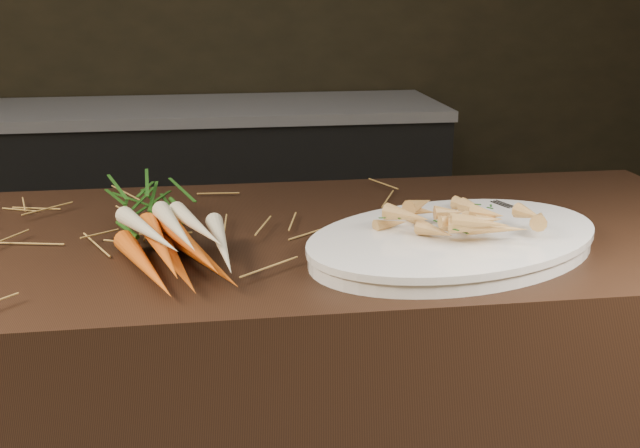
{
  "coord_description": "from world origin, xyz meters",
  "views": [
    {
      "loc": [
        0.27,
        -0.98,
        1.31
      ],
      "look_at": [
        0.43,
        0.15,
        0.96
      ],
      "focal_mm": 45.0,
      "sensor_mm": 36.0,
      "label": 1
    }
  ],
  "objects": [
    {
      "name": "back_counter",
      "position": [
        0.3,
        2.18,
        0.42
      ],
      "size": [
        1.82,
        0.62,
        0.84
      ],
      "color": "black",
      "rests_on": "ground"
    },
    {
      "name": "straw_bedding",
      "position": [
        0.0,
        0.3,
        0.91
      ],
      "size": [
        1.4,
        0.6,
        0.02
      ],
      "primitive_type": null,
      "color": "olive",
      "rests_on": "main_counter"
    },
    {
      "name": "root_veg_bunch",
      "position": [
        0.19,
        0.25,
        0.94
      ],
      "size": [
        0.26,
        0.49,
        0.09
      ],
      "rotation": [
        0.0,
        0.0,
        0.25
      ],
      "color": "#D55004",
      "rests_on": "main_counter"
    },
    {
      "name": "serving_platter",
      "position": [
        0.65,
        0.16,
        0.91
      ],
      "size": [
        0.59,
        0.51,
        0.03
      ],
      "primitive_type": null,
      "rotation": [
        0.0,
        0.0,
        0.43
      ],
      "color": "white",
      "rests_on": "main_counter"
    },
    {
      "name": "roasted_veg_heap",
      "position": [
        0.65,
        0.16,
        0.95
      ],
      "size": [
        0.3,
        0.26,
        0.06
      ],
      "primitive_type": null,
      "rotation": [
        0.0,
        0.0,
        0.43
      ],
      "color": "#A97031",
      "rests_on": "serving_platter"
    },
    {
      "name": "serving_fork",
      "position": [
        0.82,
        0.22,
        0.93
      ],
      "size": [
        0.08,
        0.18,
        0.0
      ],
      "primitive_type": "cube",
      "rotation": [
        0.0,
        0.0,
        0.34
      ],
      "color": "silver",
      "rests_on": "serving_platter"
    }
  ]
}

